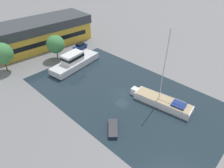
{
  "coord_description": "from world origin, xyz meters",
  "views": [
    {
      "loc": [
        -24.5,
        -20.43,
        24.6
      ],
      "look_at": [
        0.0,
        2.97,
        1.0
      ],
      "focal_mm": 32.0,
      "sensor_mm": 36.0,
      "label": 1
    }
  ],
  "objects_px": {
    "quay_tree_by_water": "(2,54)",
    "motor_cruiser": "(75,62)",
    "sailboat_moored": "(162,101)",
    "parked_car": "(80,46)",
    "small_dinghy": "(113,129)",
    "warehouse_building": "(42,32)",
    "quay_tree_near_building": "(56,44)"
  },
  "relations": [
    {
      "from": "quay_tree_by_water",
      "to": "motor_cruiser",
      "type": "relative_size",
      "value": 0.51
    },
    {
      "from": "sailboat_moored",
      "to": "motor_cruiser",
      "type": "distance_m",
      "value": 23.14
    },
    {
      "from": "sailboat_moored",
      "to": "motor_cruiser",
      "type": "relative_size",
      "value": 1.06
    },
    {
      "from": "parked_car",
      "to": "small_dinghy",
      "type": "distance_m",
      "value": 32.15
    },
    {
      "from": "parked_car",
      "to": "warehouse_building",
      "type": "bearing_deg",
      "value": 19.76
    },
    {
      "from": "parked_car",
      "to": "quay_tree_by_water",
      "type": "bearing_deg",
      "value": 73.71
    },
    {
      "from": "quay_tree_near_building",
      "to": "sailboat_moored",
      "type": "distance_m",
      "value": 30.01
    },
    {
      "from": "small_dinghy",
      "to": "quay_tree_near_building",
      "type": "bearing_deg",
      "value": -60.27
    },
    {
      "from": "parked_car",
      "to": "sailboat_moored",
      "type": "height_order",
      "value": "sailboat_moored"
    },
    {
      "from": "warehouse_building",
      "to": "parked_car",
      "type": "xyz_separation_m",
      "value": [
        5.45,
        -10.35,
        -2.87
      ]
    },
    {
      "from": "sailboat_moored",
      "to": "small_dinghy",
      "type": "bearing_deg",
      "value": 160.41
    },
    {
      "from": "motor_cruiser",
      "to": "sailboat_moored",
      "type": "bearing_deg",
      "value": 177.95
    },
    {
      "from": "quay_tree_near_building",
      "to": "motor_cruiser",
      "type": "relative_size",
      "value": 0.47
    },
    {
      "from": "quay_tree_by_water",
      "to": "quay_tree_near_building",
      "type": "bearing_deg",
      "value": -16.04
    },
    {
      "from": "parked_car",
      "to": "motor_cruiser",
      "type": "bearing_deg",
      "value": 125.97
    },
    {
      "from": "quay_tree_by_water",
      "to": "parked_car",
      "type": "relative_size",
      "value": 1.6
    },
    {
      "from": "warehouse_building",
      "to": "small_dinghy",
      "type": "distance_m",
      "value": 39.85
    },
    {
      "from": "sailboat_moored",
      "to": "warehouse_building",
      "type": "bearing_deg",
      "value": 82.7
    },
    {
      "from": "warehouse_building",
      "to": "sailboat_moored",
      "type": "bearing_deg",
      "value": -84.28
    },
    {
      "from": "parked_car",
      "to": "sailboat_moored",
      "type": "xyz_separation_m",
      "value": [
        -5.01,
        -30.2,
        -0.09
      ]
    },
    {
      "from": "quay_tree_by_water",
      "to": "small_dinghy",
      "type": "height_order",
      "value": "quay_tree_by_water"
    },
    {
      "from": "parked_car",
      "to": "sailboat_moored",
      "type": "relative_size",
      "value": 0.3
    },
    {
      "from": "motor_cruiser",
      "to": "quay_tree_by_water",
      "type": "bearing_deg",
      "value": 42.64
    },
    {
      "from": "quay_tree_by_water",
      "to": "sailboat_moored",
      "type": "distance_m",
      "value": 36.41
    },
    {
      "from": "sailboat_moored",
      "to": "motor_cruiser",
      "type": "bearing_deg",
      "value": 88.12
    },
    {
      "from": "sailboat_moored",
      "to": "quay_tree_by_water",
      "type": "bearing_deg",
      "value": 106.11
    },
    {
      "from": "small_dinghy",
      "to": "warehouse_building",
      "type": "bearing_deg",
      "value": -59.4
    },
    {
      "from": "quay_tree_near_building",
      "to": "quay_tree_by_water",
      "type": "height_order",
      "value": "quay_tree_by_water"
    },
    {
      "from": "small_dinghy",
      "to": "parked_car",
      "type": "bearing_deg",
      "value": -73.76
    },
    {
      "from": "warehouse_building",
      "to": "quay_tree_near_building",
      "type": "relative_size",
      "value": 4.48
    },
    {
      "from": "motor_cruiser",
      "to": "quay_tree_near_building",
      "type": "bearing_deg",
      "value": -3.74
    },
    {
      "from": "warehouse_building",
      "to": "parked_car",
      "type": "bearing_deg",
      "value": -57.12
    }
  ]
}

